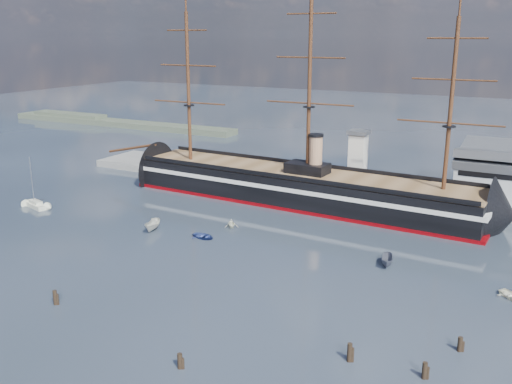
% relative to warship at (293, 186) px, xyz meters
% --- Properties ---
extents(ground, '(600.00, 600.00, 0.00)m').
position_rel_warship_xyz_m(ground, '(9.11, -20.00, -4.04)').
color(ground, '#202933').
rests_on(ground, ground).
extents(quay, '(180.00, 18.00, 2.00)m').
position_rel_warship_xyz_m(quay, '(19.11, 16.00, -4.04)').
color(quay, slate).
rests_on(quay, ground).
extents(quay_tower, '(5.00, 5.00, 15.00)m').
position_rel_warship_xyz_m(quay_tower, '(12.11, 13.00, 5.72)').
color(quay_tower, silver).
rests_on(quay_tower, ground).
extents(shoreline, '(120.00, 10.00, 4.00)m').
position_rel_warship_xyz_m(shoreline, '(-130.12, 75.00, -2.59)').
color(shoreline, '#3F4C38').
rests_on(shoreline, ground).
extents(warship, '(113.29, 20.94, 53.94)m').
position_rel_warship_xyz_m(warship, '(0.00, 0.00, 0.00)').
color(warship, black).
rests_on(warship, ground).
extents(sailboat, '(8.09, 4.49, 12.42)m').
position_rel_warship_xyz_m(sailboat, '(-52.72, -33.31, -3.25)').
color(sailboat, beige).
rests_on(sailboat, ground).
extents(motorboat_a, '(7.32, 4.24, 2.76)m').
position_rel_warship_xyz_m(motorboat_a, '(-17.30, -33.78, -4.04)').
color(motorboat_a, beige).
rests_on(motorboat_a, ground).
extents(motorboat_b, '(1.56, 3.22, 1.45)m').
position_rel_warship_xyz_m(motorboat_b, '(-5.23, -32.72, -4.04)').
color(motorboat_b, navy).
rests_on(motorboat_b, ground).
extents(motorboat_c, '(6.46, 3.51, 2.45)m').
position_rel_warship_xyz_m(motorboat_c, '(31.83, -29.44, -4.04)').
color(motorboat_c, '#515666').
rests_on(motorboat_c, ground).
extents(motorboat_d, '(5.90, 5.13, 2.03)m').
position_rel_warship_xyz_m(motorboat_d, '(-3.63, -24.13, -4.04)').
color(motorboat_d, white).
rests_on(motorboat_d, ground).
extents(piling_near_left, '(0.64, 0.64, 3.07)m').
position_rel_warship_xyz_m(piling_near_left, '(-9.33, -68.27, -4.04)').
color(piling_near_left, black).
rests_on(piling_near_left, ground).
extents(piling_near_mid, '(0.64, 0.64, 2.75)m').
position_rel_warship_xyz_m(piling_near_mid, '(17.76, -73.70, -4.04)').
color(piling_near_mid, black).
rests_on(piling_near_mid, ground).
extents(piling_near_right, '(0.64, 0.64, 3.25)m').
position_rel_warship_xyz_m(piling_near_right, '(35.94, -62.35, -4.04)').
color(piling_near_right, black).
rests_on(piling_near_right, ground).
extents(piling_far_right, '(0.64, 0.64, 2.74)m').
position_rel_warship_xyz_m(piling_far_right, '(47.98, -53.26, -4.04)').
color(piling_far_right, black).
rests_on(piling_far_right, ground).
extents(piling_extra, '(0.64, 0.64, 2.88)m').
position_rel_warship_xyz_m(piling_extra, '(45.18, -61.72, -4.04)').
color(piling_extra, black).
rests_on(piling_extra, ground).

